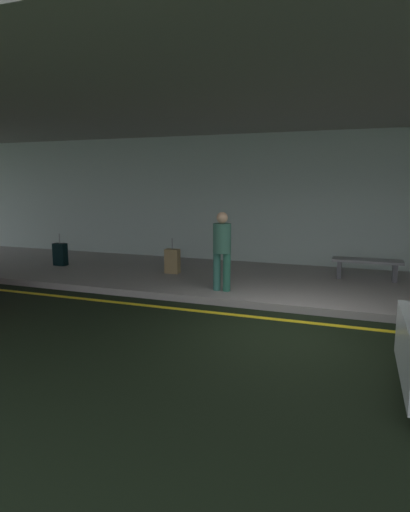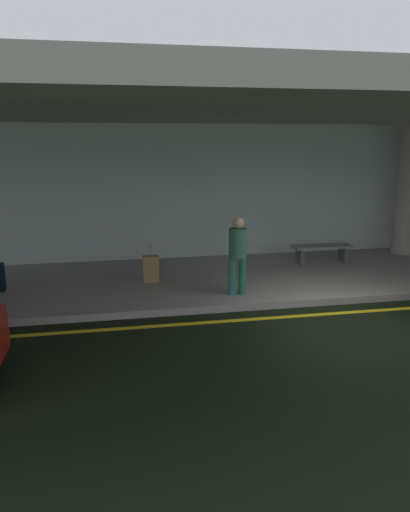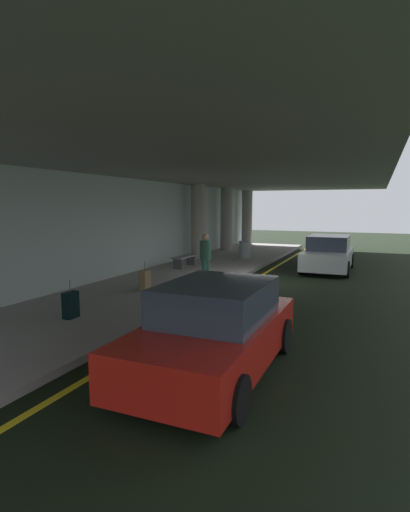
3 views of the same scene
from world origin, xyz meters
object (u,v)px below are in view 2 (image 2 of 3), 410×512
object	(u,v)px
support_column_far_left	(409,190)
traveler_with_luggage	(238,251)
suitcase_upright_secondary	(151,269)
bench_metal	(322,250)

from	to	relation	value
support_column_far_left	traveler_with_luggage	size ratio (longest dim) A/B	2.17
traveler_with_luggage	suitcase_upright_secondary	distance (m)	2.26
support_column_far_left	suitcase_upright_secondary	world-z (taller)	support_column_far_left
support_column_far_left	suitcase_upright_secondary	size ratio (longest dim) A/B	4.06
traveler_with_luggage	support_column_far_left	bearing A→B (deg)	-167.52
support_column_far_left	suitcase_upright_secondary	xyz separation A→B (m)	(-7.49, -1.58, -1.51)
support_column_far_left	traveler_with_luggage	world-z (taller)	support_column_far_left
support_column_far_left	traveler_with_luggage	distance (m)	6.50
support_column_far_left	suitcase_upright_secondary	distance (m)	7.81
traveler_with_luggage	bench_metal	distance (m)	3.73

